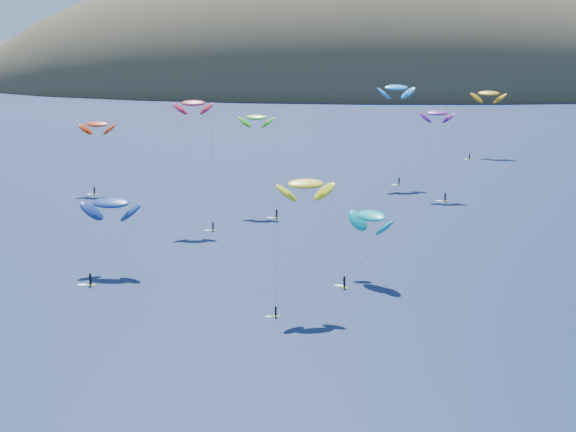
# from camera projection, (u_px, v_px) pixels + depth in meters

# --- Properties ---
(island) EXTENTS (730.00, 300.00, 210.00)m
(island) POSITION_uv_depth(u_px,v_px,m) (385.00, 101.00, 611.37)
(island) COLOR #3D3526
(island) RESTS_ON ground
(kitesurfer_1) EXTENTS (9.13, 8.11, 19.91)m
(kitesurfer_1) POSITION_uv_depth(u_px,v_px,m) (97.00, 124.00, 206.62)
(kitesurfer_1) COLOR #A1DC18
(kitesurfer_1) RESTS_ON ground
(kitesurfer_2) EXTENTS (9.16, 9.53, 20.98)m
(kitesurfer_2) POSITION_uv_depth(u_px,v_px,m) (305.00, 184.00, 118.63)
(kitesurfer_2) COLOR #A1DC18
(kitesurfer_2) RESTS_ON ground
(kitesurfer_3) EXTENTS (10.23, 11.86, 23.66)m
(kitesurfer_3) POSITION_uv_depth(u_px,v_px,m) (256.00, 118.00, 183.92)
(kitesurfer_3) COLOR #A1DC18
(kitesurfer_3) RESTS_ON ground
(kitesurfer_4) EXTENTS (11.05, 8.06, 28.82)m
(kitesurfer_4) POSITION_uv_depth(u_px,v_px,m) (396.00, 88.00, 216.14)
(kitesurfer_4) COLOR #A1DC18
(kitesurfer_4) RESTS_ON ground
(kitesurfer_5) EXTENTS (9.76, 12.11, 13.32)m
(kitesurfer_5) POSITION_uv_depth(u_px,v_px,m) (371.00, 216.00, 133.72)
(kitesurfer_5) COLOR #A1DC18
(kitesurfer_5) RESTS_ON ground
(kitesurfer_6) EXTENTS (8.14, 10.80, 23.08)m
(kitesurfer_6) POSITION_uv_depth(u_px,v_px,m) (437.00, 113.00, 200.67)
(kitesurfer_6) COLOR #A1DC18
(kitesurfer_6) RESTS_ON ground
(kitesurfer_9) EXTENTS (9.74, 9.40, 28.23)m
(kitesurfer_9) POSITION_uv_depth(u_px,v_px,m) (193.00, 103.00, 168.83)
(kitesurfer_9) COLOR #A1DC18
(kitesurfer_9) RESTS_ON ground
(kitesurfer_10) EXTENTS (10.64, 12.88, 14.71)m
(kitesurfer_10) POSITION_uv_depth(u_px,v_px,m) (111.00, 203.00, 138.13)
(kitesurfer_10) COLOR #A1DC18
(kitesurfer_10) RESTS_ON ground
(kitesurfer_11) EXTENTS (13.70, 15.86, 23.69)m
(kitesurfer_11) POSITION_uv_depth(u_px,v_px,m) (489.00, 93.00, 267.73)
(kitesurfer_11) COLOR #A1DC18
(kitesurfer_11) RESTS_ON ground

